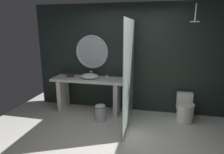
{
  "coord_description": "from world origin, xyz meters",
  "views": [
    {
      "loc": [
        0.62,
        -2.83,
        2.01
      ],
      "look_at": [
        -0.18,
        0.72,
        1.11
      ],
      "focal_mm": 31.42,
      "sensor_mm": 36.0,
      "label": 1
    }
  ],
  "objects": [
    {
      "name": "back_wall_panel",
      "position": [
        0.0,
        1.9,
        1.3
      ],
      "size": [
        4.8,
        0.1,
        2.6
      ],
      "primitive_type": "cube",
      "color": "#1E2823",
      "rests_on": "ground_plane"
    },
    {
      "name": "ground_plane",
      "position": [
        0.0,
        0.0,
        0.0
      ],
      "size": [
        5.76,
        5.76,
        0.0
      ],
      "primitive_type": "plane",
      "color": "silver"
    },
    {
      "name": "tissue_box",
      "position": [
        -1.42,
        1.56,
        0.89
      ],
      "size": [
        0.15,
        0.11,
        0.08
      ],
      "primitive_type": "cube",
      "color": "#3D3323",
      "rests_on": "vanity_counter"
    },
    {
      "name": "vanity_counter",
      "position": [
        -0.94,
        1.54,
        0.57
      ],
      "size": [
        1.79,
        0.59,
        0.84
      ],
      "color": "silver",
      "rests_on": "ground_plane"
    },
    {
      "name": "tumbler_cup",
      "position": [
        -0.48,
        1.49,
        0.9
      ],
      "size": [
        0.06,
        0.06,
        0.11
      ],
      "primitive_type": "cylinder",
      "color": "silver",
      "rests_on": "vanity_counter"
    },
    {
      "name": "shower_glass_panel",
      "position": [
        0.11,
        1.09,
        1.1
      ],
      "size": [
        0.02,
        1.53,
        2.2
      ],
      "primitive_type": "cube",
      "color": "silver",
      "rests_on": "ground_plane"
    },
    {
      "name": "rain_shower_head",
      "position": [
        1.35,
        1.51,
        2.19
      ],
      "size": [
        0.18,
        0.18,
        0.36
      ],
      "color": "silver"
    },
    {
      "name": "round_wall_mirror",
      "position": [
        -0.94,
        1.81,
        1.45
      ],
      "size": [
        0.84,
        0.07,
        0.84
      ],
      "color": "silver"
    },
    {
      "name": "vessel_sink",
      "position": [
        -0.91,
        1.52,
        0.9
      ],
      "size": [
        0.44,
        0.36,
        0.17
      ],
      "color": "white",
      "rests_on": "vanity_counter"
    },
    {
      "name": "waste_bin",
      "position": [
        -0.53,
        1.08,
        0.19
      ],
      "size": [
        0.23,
        0.23,
        0.38
      ],
      "color": "silver",
      "rests_on": "ground_plane"
    },
    {
      "name": "toilet",
      "position": [
        1.32,
        1.52,
        0.26
      ],
      "size": [
        0.38,
        0.54,
        0.59
      ],
      "color": "white",
      "rests_on": "ground_plane"
    }
  ]
}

